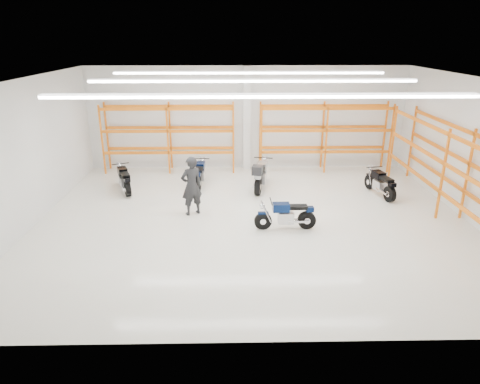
{
  "coord_description": "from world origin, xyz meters",
  "views": [
    {
      "loc": [
        -0.67,
        -12.89,
        5.69
      ],
      "look_at": [
        -0.4,
        0.5,
        0.78
      ],
      "focal_mm": 32.0,
      "sensor_mm": 36.0,
      "label": 1
    }
  ],
  "objects_px": {
    "motorcycle_main": "(288,216)",
    "motorcycle_back_b": "(200,174)",
    "motorcycle_back_c": "(260,176)",
    "motorcycle_back_d": "(381,184)",
    "motorcycle_back_a": "(124,180)",
    "structural_column": "(247,119)",
    "standing_man": "(192,186)"
  },
  "relations": [
    {
      "from": "motorcycle_back_a",
      "to": "motorcycle_back_c",
      "type": "bearing_deg",
      "value": 0.91
    },
    {
      "from": "motorcycle_back_b",
      "to": "motorcycle_back_c",
      "type": "distance_m",
      "value": 2.46
    },
    {
      "from": "motorcycle_back_c",
      "to": "motorcycle_back_d",
      "type": "distance_m",
      "value": 4.55
    },
    {
      "from": "motorcycle_back_c",
      "to": "standing_man",
      "type": "bearing_deg",
      "value": -135.85
    },
    {
      "from": "motorcycle_back_a",
      "to": "structural_column",
      "type": "xyz_separation_m",
      "value": [
        4.83,
        3.01,
        1.79
      ]
    },
    {
      "from": "motorcycle_main",
      "to": "motorcycle_back_b",
      "type": "xyz_separation_m",
      "value": [
        -3.01,
        4.23,
        0.01
      ]
    },
    {
      "from": "motorcycle_back_b",
      "to": "motorcycle_back_d",
      "type": "relative_size",
      "value": 1.0
    },
    {
      "from": "motorcycle_main",
      "to": "motorcycle_back_c",
      "type": "height_order",
      "value": "motorcycle_back_c"
    },
    {
      "from": "motorcycle_back_a",
      "to": "structural_column",
      "type": "relative_size",
      "value": 0.42
    },
    {
      "from": "motorcycle_back_d",
      "to": "structural_column",
      "type": "distance_m",
      "value": 6.41
    },
    {
      "from": "motorcycle_back_a",
      "to": "motorcycle_back_d",
      "type": "distance_m",
      "value": 9.76
    },
    {
      "from": "motorcycle_back_d",
      "to": "standing_man",
      "type": "height_order",
      "value": "standing_man"
    },
    {
      "from": "motorcycle_main",
      "to": "motorcycle_back_b",
      "type": "relative_size",
      "value": 0.97
    },
    {
      "from": "motorcycle_back_b",
      "to": "standing_man",
      "type": "bearing_deg",
      "value": -91.24
    },
    {
      "from": "standing_man",
      "to": "structural_column",
      "type": "bearing_deg",
      "value": -140.16
    },
    {
      "from": "motorcycle_main",
      "to": "motorcycle_back_d",
      "type": "xyz_separation_m",
      "value": [
        3.85,
        2.85,
        0.02
      ]
    },
    {
      "from": "motorcycle_main",
      "to": "motorcycle_back_b",
      "type": "height_order",
      "value": "motorcycle_back_b"
    },
    {
      "from": "motorcycle_back_d",
      "to": "motorcycle_back_c",
      "type": "bearing_deg",
      "value": 170.09
    },
    {
      "from": "motorcycle_back_d",
      "to": "motorcycle_back_b",
      "type": "bearing_deg",
      "value": 168.62
    },
    {
      "from": "motorcycle_back_a",
      "to": "motorcycle_back_b",
      "type": "distance_m",
      "value": 2.96
    },
    {
      "from": "standing_man",
      "to": "motorcycle_main",
      "type": "bearing_deg",
      "value": 128.43
    },
    {
      "from": "motorcycle_back_c",
      "to": "motorcycle_back_a",
      "type": "bearing_deg",
      "value": -179.09
    },
    {
      "from": "motorcycle_back_a",
      "to": "motorcycle_back_d",
      "type": "height_order",
      "value": "motorcycle_back_d"
    },
    {
      "from": "motorcycle_back_d",
      "to": "motorcycle_main",
      "type": "bearing_deg",
      "value": -143.45
    },
    {
      "from": "motorcycle_back_d",
      "to": "standing_man",
      "type": "xyz_separation_m",
      "value": [
        -6.92,
        -1.59,
        0.54
      ]
    },
    {
      "from": "motorcycle_main",
      "to": "motorcycle_back_a",
      "type": "distance_m",
      "value": 6.88
    },
    {
      "from": "motorcycle_back_a",
      "to": "standing_man",
      "type": "xyz_separation_m",
      "value": [
        2.81,
        -2.29,
        0.55
      ]
    },
    {
      "from": "motorcycle_back_b",
      "to": "standing_man",
      "type": "distance_m",
      "value": 3.03
    },
    {
      "from": "motorcycle_back_c",
      "to": "motorcycle_back_d",
      "type": "height_order",
      "value": "motorcycle_back_c"
    },
    {
      "from": "motorcycle_main",
      "to": "motorcycle_back_d",
      "type": "bearing_deg",
      "value": 36.55
    },
    {
      "from": "standing_man",
      "to": "structural_column",
      "type": "xyz_separation_m",
      "value": [
        2.02,
        5.3,
        1.25
      ]
    },
    {
      "from": "structural_column",
      "to": "motorcycle_back_b",
      "type": "bearing_deg",
      "value": -129.96
    }
  ]
}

